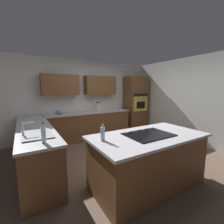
{
  "coord_description": "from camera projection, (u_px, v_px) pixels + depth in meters",
  "views": [
    {
      "loc": [
        2.0,
        2.95,
        1.67
      ],
      "look_at": [
        -0.36,
        -1.01,
        0.95
      ],
      "focal_mm": 24.43,
      "sensor_mm": 36.0,
      "label": 1
    }
  ],
  "objects": [
    {
      "name": "countertop_side",
      "position": [
        34.0,
        126.0,
        3.18
      ],
      "size": [
        0.64,
        2.94,
        0.04
      ],
      "primitive_type": "cube",
      "color": "#B2B2B7",
      "rests_on": "lower_cabinets_side"
    },
    {
      "name": "oil_bottle",
      "position": [
        103.0,
        133.0,
        2.24
      ],
      "size": [
        0.07,
        0.07,
        0.29
      ],
      "color": "silver",
      "rests_on": "island_top"
    },
    {
      "name": "lower_cabinets_back",
      "position": [
        90.0,
        126.0,
        5.12
      ],
      "size": [
        2.8,
        0.6,
        0.86
      ],
      "primitive_type": "cube",
      "color": "brown",
      "rests_on": "ground"
    },
    {
      "name": "island_top",
      "position": [
        148.0,
        136.0,
        2.54
      ],
      "size": [
        1.95,
        1.02,
        0.04
      ],
      "primitive_type": "cube",
      "color": "#B2B2B7",
      "rests_on": "island_base"
    },
    {
      "name": "sink_unit",
      "position": [
        36.0,
        134.0,
        2.54
      ],
      "size": [
        0.46,
        0.7,
        0.23
      ],
      "color": "#515456",
      "rests_on": "countertop_side"
    },
    {
      "name": "island_base",
      "position": [
        147.0,
        161.0,
        2.61
      ],
      "size": [
        1.87,
        0.94,
        0.86
      ],
      "primitive_type": "cube",
      "color": "brown",
      "rests_on": "ground"
    },
    {
      "name": "blender",
      "position": [
        98.0,
        107.0,
        5.23
      ],
      "size": [
        0.15,
        0.15,
        0.31
      ],
      "color": "beige",
      "rests_on": "countertop_back"
    },
    {
      "name": "lower_cabinets_side",
      "position": [
        36.0,
        147.0,
        3.25
      ],
      "size": [
        0.6,
        2.9,
        0.86
      ],
      "primitive_type": "cube",
      "color": "brown",
      "rests_on": "ground"
    },
    {
      "name": "wall_oven",
      "position": [
        135.0,
        104.0,
        6.0
      ],
      "size": [
        0.8,
        0.66,
        2.12
      ],
      "color": "brown",
      "rests_on": "ground"
    },
    {
      "name": "cooktop",
      "position": [
        148.0,
        134.0,
        2.54
      ],
      "size": [
        0.76,
        0.56,
        0.03
      ],
      "color": "black",
      "rests_on": "island_top"
    },
    {
      "name": "mixing_bowl",
      "position": [
        59.0,
        112.0,
        4.59
      ],
      "size": [
        0.22,
        0.22,
        0.12
      ],
      "primitive_type": "ellipsoid",
      "color": "#668CB2",
      "rests_on": "countertop_back"
    },
    {
      "name": "ground_plane",
      "position": [
        120.0,
        156.0,
        3.77
      ],
      "size": [
        14.0,
        14.0,
        0.0
      ],
      "primitive_type": "plane",
      "color": "brown"
    },
    {
      "name": "wall_back",
      "position": [
        86.0,
        96.0,
        5.26
      ],
      "size": [
        6.0,
        0.44,
        2.6
      ],
      "color": "silver",
      "rests_on": "ground"
    },
    {
      "name": "dish_soap_bottle",
      "position": [
        44.0,
        135.0,
        2.15
      ],
      "size": [
        0.06,
        0.06,
        0.3
      ],
      "color": "silver",
      "rests_on": "countertop_side"
    },
    {
      "name": "countertop_back",
      "position": [
        89.0,
        112.0,
        5.05
      ],
      "size": [
        2.84,
        0.64,
        0.04
      ],
      "primitive_type": "cube",
      "color": "#B2B2B7",
      "rests_on": "lower_cabinets_back"
    },
    {
      "name": "wall_left",
      "position": [
        177.0,
        100.0,
        5.07
      ],
      "size": [
        0.1,
        4.0,
        2.6
      ],
      "primitive_type": "cube",
      "color": "silver",
      "rests_on": "ground"
    }
  ]
}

